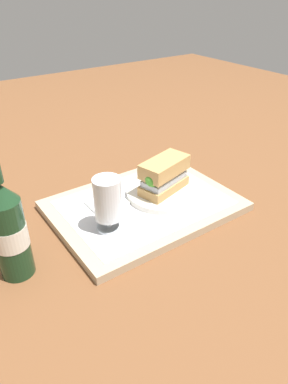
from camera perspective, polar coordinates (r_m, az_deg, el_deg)
ground_plane at (r=0.88m, az=0.00°, el=-2.77°), size 3.00×3.00×0.00m
tray at (r=0.88m, az=0.00°, el=-2.23°), size 0.44×0.32×0.02m
placemat at (r=0.87m, az=0.00°, el=-1.65°), size 0.38×0.27×0.00m
plate at (r=0.90m, az=3.39°, el=-0.15°), size 0.19×0.19×0.01m
sandwich at (r=0.87m, az=3.36°, el=2.58°), size 0.14×0.10×0.08m
beer_glass at (r=0.75m, az=-5.89°, el=-1.69°), size 0.06×0.06×0.12m
napkin_folded at (r=0.87m, az=-5.99°, el=-1.79°), size 0.09×0.07×0.01m
beer_bottle at (r=0.69m, az=-21.07°, el=-5.68°), size 0.07×0.07×0.27m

